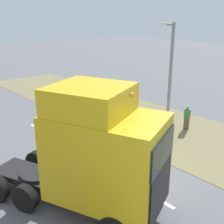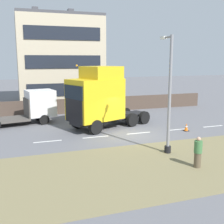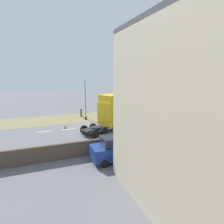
% 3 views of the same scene
% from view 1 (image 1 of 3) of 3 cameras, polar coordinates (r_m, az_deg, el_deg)
% --- Properties ---
extents(ground_plane, '(120.00, 120.00, 0.00)m').
position_cam_1_polar(ground_plane, '(13.10, 0.24, -12.20)').
color(ground_plane, slate).
rests_on(ground_plane, ground).
extents(grass_verge, '(7.00, 44.00, 0.01)m').
position_cam_1_polar(grass_verge, '(17.26, 15.22, -4.80)').
color(grass_verge, olive).
rests_on(grass_verge, ground).
extents(lane_markings, '(0.16, 14.60, 0.00)m').
position_cam_1_polar(lane_markings, '(13.55, -1.78, -11.05)').
color(lane_markings, white).
rests_on(lane_markings, ground).
extents(lorry_cab, '(4.77, 7.10, 4.84)m').
position_cam_1_polar(lorry_cab, '(9.62, -2.68, -8.51)').
color(lorry_cab, black).
rests_on(lorry_cab, ground).
extents(lamp_post, '(1.30, 0.36, 6.48)m').
position_cam_1_polar(lamp_post, '(15.29, 11.38, 4.06)').
color(lamp_post, black).
rests_on(lamp_post, ground).
extents(pedestrian, '(0.39, 0.39, 1.55)m').
position_cam_1_polar(pedestrian, '(18.03, 14.96, -1.18)').
color(pedestrian, brown).
rests_on(pedestrian, ground).
extents(traffic_cone_lead, '(0.36, 0.36, 0.58)m').
position_cam_1_polar(traffic_cone_lead, '(16.30, -8.46, -4.70)').
color(traffic_cone_lead, black).
rests_on(traffic_cone_lead, ground).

